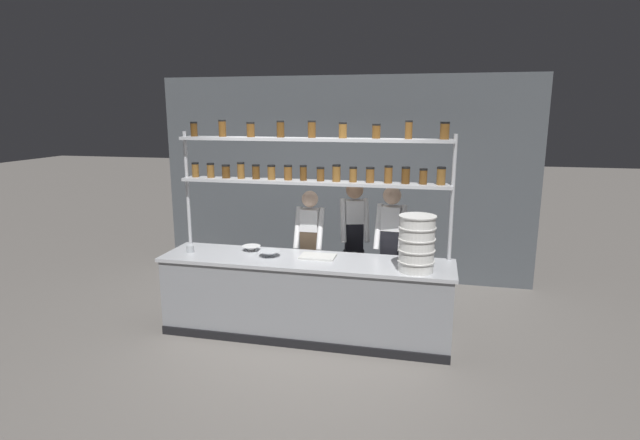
{
  "coord_description": "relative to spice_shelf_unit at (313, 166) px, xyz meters",
  "views": [
    {
      "loc": [
        1.38,
        -5.25,
        2.56
      ],
      "look_at": [
        0.13,
        0.2,
        1.33
      ],
      "focal_mm": 28.0,
      "sensor_mm": 36.0,
      "label": 1
    }
  ],
  "objects": [
    {
      "name": "container_stack",
      "position": [
        1.22,
        -0.49,
        -0.72
      ],
      "size": [
        0.39,
        0.39,
        0.59
      ],
      "color": "white",
      "rests_on": "prep_counter"
    },
    {
      "name": "prep_bowl_near_left",
      "position": [
        -0.44,
        -0.33,
        -0.99
      ],
      "size": [
        0.25,
        0.25,
        0.07
      ],
      "color": "silver",
      "rests_on": "prep_counter"
    },
    {
      "name": "cutting_board",
      "position": [
        0.11,
        -0.25,
        -1.01
      ],
      "size": [
        0.4,
        0.26,
        0.02
      ],
      "color": "silver",
      "rests_on": "prep_counter"
    },
    {
      "name": "serving_cup_front",
      "position": [
        -1.41,
        -0.38,
        -0.98
      ],
      "size": [
        0.09,
        0.09,
        0.08
      ],
      "color": "#B2B7BC",
      "rests_on": "prep_counter"
    },
    {
      "name": "spice_shelf_unit",
      "position": [
        0.0,
        0.0,
        0.0
      ],
      "size": [
        3.22,
        0.28,
        2.46
      ],
      "color": "#B7BABF",
      "rests_on": "ground_plane"
    },
    {
      "name": "back_wall",
      "position": [
        -0.01,
        1.91,
        -0.4
      ],
      "size": [
        5.73,
        0.12,
        3.08
      ],
      "primitive_type": "cube",
      "color": "#4C5156",
      "rests_on": "ground_plane"
    },
    {
      "name": "chef_right",
      "position": [
        0.89,
        0.25,
        -0.96
      ],
      "size": [
        0.38,
        0.31,
        1.69
      ],
      "rotation": [
        0.0,
        0.0,
        -0.1
      ],
      "color": "black",
      "rests_on": "ground_plane"
    },
    {
      "name": "chef_center",
      "position": [
        0.41,
        0.5,
        -0.95
      ],
      "size": [
        0.41,
        0.34,
        1.7
      ],
      "rotation": [
        0.0,
        0.0,
        0.27
      ],
      "color": "black",
      "rests_on": "ground_plane"
    },
    {
      "name": "prep_counter",
      "position": [
        -0.01,
        -0.33,
        -1.48
      ],
      "size": [
        3.33,
        0.76,
        0.92
      ],
      "color": "gray",
      "rests_on": "ground_plane"
    },
    {
      "name": "ground_plane",
      "position": [
        -0.01,
        -0.33,
        -1.94
      ],
      "size": [
        40.0,
        40.0,
        0.0
      ],
      "primitive_type": "plane",
      "color": "slate"
    },
    {
      "name": "chef_left",
      "position": [
        -0.1,
        0.25,
        -1.02
      ],
      "size": [
        0.36,
        0.28,
        1.61
      ],
      "rotation": [
        0.0,
        0.0,
        -0.0
      ],
      "color": "black",
      "rests_on": "ground_plane"
    },
    {
      "name": "prep_bowl_center_front",
      "position": [
        -0.73,
        -0.15,
        -0.99
      ],
      "size": [
        0.22,
        0.22,
        0.06
      ],
      "color": "white",
      "rests_on": "prep_counter"
    }
  ]
}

